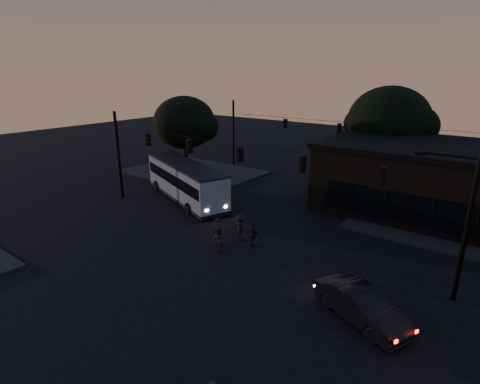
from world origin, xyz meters
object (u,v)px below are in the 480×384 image
Objects in this scene: bus at (185,180)px; car at (361,305)px; pedestrian_d at (240,227)px; building at (426,179)px; pedestrian_a at (218,232)px; pedestrian_b at (218,240)px; pedestrian_c at (253,235)px.

car is at bearing -0.33° from bus.
bus is at bearing -27.33° from pedestrian_d.
building reaches higher than pedestrian_a.
pedestrian_b is (-9.32, 1.22, 0.07)m from car.
building is at bearing 34.96° from pedestrian_a.
pedestrian_d is (8.73, -3.75, -0.89)m from bus.
car is (0.93, -16.25, -1.95)m from building.
bus reaches higher than pedestrian_a.
pedestrian_a reaches higher than pedestrian_c.
building is 15.36m from pedestrian_d.
pedestrian_a is at bearing 165.46° from pedestrian_b.
pedestrian_b is 1.00× the size of pedestrian_c.
pedestrian_a is at bearing 31.60° from pedestrian_c.
car is 9.40m from pedestrian_b.
bus reaches higher than car.
bus is at bearing -152.25° from building.
pedestrian_d is at bearing 41.95° from pedestrian_a.
pedestrian_a is (8.03, -5.22, -0.88)m from bus.
pedestrian_c is at bearing -118.42° from building.
car is at bearing 155.35° from pedestrian_d.
pedestrian_b is (8.72, -6.03, -0.96)m from bus.
pedestrian_b is 2.29m from pedestrian_c.
bus is at bearing 92.24° from car.
car is 2.77× the size of pedestrian_b.
pedestrian_a reaches higher than car.
building reaches higher than car.
car is 2.53× the size of pedestrian_a.
pedestrian_c is (1.28, 1.90, 0.00)m from pedestrian_b.
pedestrian_d is (0.70, 1.47, -0.01)m from pedestrian_a.
building is 3.36× the size of car.
pedestrian_d reaches higher than pedestrian_b.
pedestrian_c is 1.33m from pedestrian_d.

